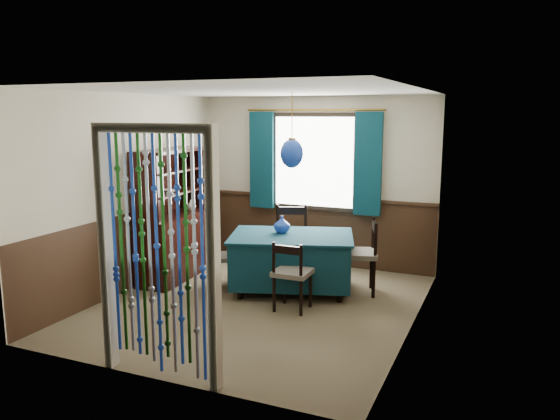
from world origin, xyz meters
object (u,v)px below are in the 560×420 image
at_px(pendant_lamp, 292,153).
at_px(vase_table, 282,225).
at_px(chair_right, 361,254).
at_px(vase_sideboard, 191,205).
at_px(chair_near, 292,273).
at_px(bowl_shelf, 169,191).
at_px(chair_left, 219,257).
at_px(sideboard, 175,234).
at_px(chair_far, 291,239).
at_px(dining_table, 292,258).

height_order(pendant_lamp, vase_table, pendant_lamp).
relative_size(chair_right, vase_table, 4.66).
height_order(chair_right, vase_sideboard, vase_sideboard).
relative_size(chair_near, bowl_shelf, 4.43).
xyz_separation_m(chair_left, chair_right, (1.70, 0.61, 0.07)).
distance_m(sideboard, pendant_lamp, 2.06).
distance_m(chair_far, pendant_lamp, 1.45).
height_order(chair_near, pendant_lamp, pendant_lamp).
distance_m(chair_left, vase_sideboard, 1.12).
bearing_deg(dining_table, vase_table, 139.64).
xyz_separation_m(bowl_shelf, vase_sideboard, (0.00, 0.52, -0.27)).
xyz_separation_m(chair_left, vase_sideboard, (-0.79, 0.59, 0.54)).
distance_m(chair_near, vase_table, 0.92).
relative_size(chair_left, vase_table, 3.99).
distance_m(sideboard, vase_table, 1.57).
distance_m(sideboard, vase_sideboard, 0.49).
bearing_deg(vase_sideboard, chair_left, -36.95).
distance_m(pendant_lamp, vase_sideboard, 1.85).
xyz_separation_m(dining_table, sideboard, (-1.71, -0.06, 0.19)).
bearing_deg(bowl_shelf, vase_table, 12.23).
xyz_separation_m(chair_right, vase_sideboard, (-2.48, -0.02, 0.48)).
relative_size(chair_far, chair_right, 1.03).
distance_m(chair_far, chair_left, 1.16).
xyz_separation_m(sideboard, vase_sideboard, (0.06, 0.33, 0.36)).
bearing_deg(chair_far, chair_near, 93.02).
xyz_separation_m(chair_far, pendant_lamp, (0.28, -0.67, 1.25)).
xyz_separation_m(chair_right, pendant_lamp, (-0.83, -0.28, 1.27)).
distance_m(sideboard, bowl_shelf, 0.66).
bearing_deg(dining_table, chair_right, 0.91).
bearing_deg(chair_right, chair_left, 91.94).
relative_size(chair_left, chair_right, 0.86).
bearing_deg(vase_sideboard, dining_table, -9.17).
relative_size(sideboard, bowl_shelf, 9.55).
bearing_deg(chair_left, chair_right, 75.93).
bearing_deg(chair_right, bowl_shelf, 84.48).
bearing_deg(chair_near, bowl_shelf, 168.20).
bearing_deg(vase_sideboard, chair_near, -25.59).
bearing_deg(chair_near, dining_table, 111.87).
bearing_deg(pendant_lamp, chair_right, 18.77).
height_order(pendant_lamp, vase_sideboard, pendant_lamp).
relative_size(pendant_lamp, bowl_shelf, 4.90).
relative_size(dining_table, vase_table, 8.81).
xyz_separation_m(chair_near, chair_far, (-0.54, 1.32, 0.07)).
bearing_deg(bowl_shelf, sideboard, 107.18).
distance_m(chair_near, pendant_lamp, 1.50).
height_order(chair_near, chair_far, chair_far).
height_order(sideboard, bowl_shelf, sideboard).
distance_m(chair_near, chair_right, 1.09).
distance_m(chair_left, pendant_lamp, 1.62).
relative_size(chair_near, vase_table, 4.08).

